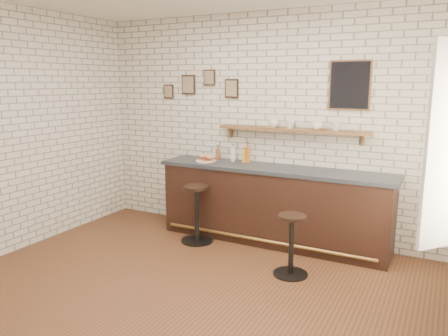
{
  "coord_description": "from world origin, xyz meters",
  "views": [
    {
      "loc": [
        2.24,
        -3.48,
        2.1
      ],
      "look_at": [
        -0.05,
        0.9,
        1.11
      ],
      "focal_mm": 35.0,
      "sensor_mm": 36.0,
      "label": 1
    }
  ],
  "objects_px": {
    "bar_counter": "(273,205)",
    "ciabatta_sandwich": "(207,158)",
    "shelf_cup_c": "(317,126)",
    "shelf_cup_b": "(290,124)",
    "shelf_cup_a": "(274,124)",
    "bitters_bottle_white": "(233,154)",
    "bitters_bottle_amber": "(247,154)",
    "bar_stool_right": "(291,243)",
    "sandwich_plate": "(206,161)",
    "bar_stool_left": "(197,212)",
    "condiment_bottle_yellow": "(244,156)",
    "bitters_bottle_brown": "(218,154)",
    "shelf_cup_d": "(336,127)"
  },
  "relations": [
    {
      "from": "ciabatta_sandwich",
      "to": "condiment_bottle_yellow",
      "type": "distance_m",
      "value": 0.52
    },
    {
      "from": "shelf_cup_b",
      "to": "shelf_cup_d",
      "type": "xyz_separation_m",
      "value": [
        0.59,
        0.0,
        -0.01
      ]
    },
    {
      "from": "sandwich_plate",
      "to": "bar_stool_left",
      "type": "xyz_separation_m",
      "value": [
        0.09,
        -0.42,
        -0.61
      ]
    },
    {
      "from": "shelf_cup_b",
      "to": "shelf_cup_c",
      "type": "distance_m",
      "value": 0.35
    },
    {
      "from": "bar_stool_left",
      "to": "shelf_cup_d",
      "type": "height_order",
      "value": "shelf_cup_d"
    },
    {
      "from": "sandwich_plate",
      "to": "bar_stool_left",
      "type": "height_order",
      "value": "sandwich_plate"
    },
    {
      "from": "sandwich_plate",
      "to": "ciabatta_sandwich",
      "type": "relative_size",
      "value": 1.03
    },
    {
      "from": "shelf_cup_a",
      "to": "shelf_cup_b",
      "type": "xyz_separation_m",
      "value": [
        0.23,
        0.0,
        0.0
      ]
    },
    {
      "from": "bitters_bottle_brown",
      "to": "bar_stool_right",
      "type": "relative_size",
      "value": 0.3
    },
    {
      "from": "bitters_bottle_white",
      "to": "shelf_cup_d",
      "type": "xyz_separation_m",
      "value": [
        1.38,
        0.06,
        0.44
      ]
    },
    {
      "from": "condiment_bottle_yellow",
      "to": "bar_stool_right",
      "type": "bearing_deg",
      "value": -43.99
    },
    {
      "from": "shelf_cup_a",
      "to": "shelf_cup_c",
      "type": "relative_size",
      "value": 0.98
    },
    {
      "from": "sandwich_plate",
      "to": "condiment_bottle_yellow",
      "type": "bearing_deg",
      "value": 20.05
    },
    {
      "from": "bar_stool_right",
      "to": "shelf_cup_c",
      "type": "bearing_deg",
      "value": 93.54
    },
    {
      "from": "shelf_cup_a",
      "to": "sandwich_plate",
      "type": "bearing_deg",
      "value": -169.72
    },
    {
      "from": "bar_counter",
      "to": "bar_stool_right",
      "type": "relative_size",
      "value": 4.52
    },
    {
      "from": "bitters_bottle_white",
      "to": "bitters_bottle_amber",
      "type": "relative_size",
      "value": 0.82
    },
    {
      "from": "bitters_bottle_brown",
      "to": "shelf_cup_b",
      "type": "height_order",
      "value": "shelf_cup_b"
    },
    {
      "from": "bitters_bottle_amber",
      "to": "bar_stool_right",
      "type": "relative_size",
      "value": 0.42
    },
    {
      "from": "condiment_bottle_yellow",
      "to": "shelf_cup_a",
      "type": "bearing_deg",
      "value": 8.26
    },
    {
      "from": "ciabatta_sandwich",
      "to": "shelf_cup_c",
      "type": "xyz_separation_m",
      "value": [
        1.46,
        0.24,
        0.49
      ]
    },
    {
      "from": "shelf_cup_a",
      "to": "shelf_cup_b",
      "type": "height_order",
      "value": "shelf_cup_b"
    },
    {
      "from": "bitters_bottle_amber",
      "to": "shelf_cup_b",
      "type": "height_order",
      "value": "shelf_cup_b"
    },
    {
      "from": "sandwich_plate",
      "to": "ciabatta_sandwich",
      "type": "bearing_deg",
      "value": 0.0
    },
    {
      "from": "bitters_bottle_brown",
      "to": "shelf_cup_a",
      "type": "relative_size",
      "value": 1.66
    },
    {
      "from": "bar_stool_left",
      "to": "shelf_cup_b",
      "type": "distance_m",
      "value": 1.67
    },
    {
      "from": "shelf_cup_d",
      "to": "sandwich_plate",
      "type": "bearing_deg",
      "value": 171.61
    },
    {
      "from": "shelf_cup_a",
      "to": "shelf_cup_c",
      "type": "distance_m",
      "value": 0.58
    },
    {
      "from": "bar_stool_right",
      "to": "condiment_bottle_yellow",
      "type": "bearing_deg",
      "value": 136.01
    },
    {
      "from": "shelf_cup_c",
      "to": "shelf_cup_b",
      "type": "bearing_deg",
      "value": 110.48
    },
    {
      "from": "bitters_bottle_amber",
      "to": "bitters_bottle_white",
      "type": "bearing_deg",
      "value": -180.0
    },
    {
      "from": "bitters_bottle_brown",
      "to": "condiment_bottle_yellow",
      "type": "height_order",
      "value": "bitters_bottle_brown"
    },
    {
      "from": "shelf_cup_b",
      "to": "shelf_cup_c",
      "type": "xyz_separation_m",
      "value": [
        0.35,
        0.0,
        -0.0
      ]
    },
    {
      "from": "bar_stool_left",
      "to": "condiment_bottle_yellow",
      "type": "bearing_deg",
      "value": 56.17
    },
    {
      "from": "ciabatta_sandwich",
      "to": "shelf_cup_d",
      "type": "bearing_deg",
      "value": 8.01
    },
    {
      "from": "condiment_bottle_yellow",
      "to": "shelf_cup_a",
      "type": "distance_m",
      "value": 0.61
    },
    {
      "from": "ciabatta_sandwich",
      "to": "sandwich_plate",
      "type": "bearing_deg",
      "value": 180.0
    },
    {
      "from": "bitters_bottle_amber",
      "to": "bar_stool_left",
      "type": "xyz_separation_m",
      "value": [
        -0.45,
        -0.6,
        -0.72
      ]
    },
    {
      "from": "bitters_bottle_white",
      "to": "bitters_bottle_amber",
      "type": "xyz_separation_m",
      "value": [
        0.22,
        0.0,
        0.02
      ]
    },
    {
      "from": "bitters_bottle_amber",
      "to": "bar_stool_left",
      "type": "bearing_deg",
      "value": -126.83
    },
    {
      "from": "bitters_bottle_amber",
      "to": "bar_stool_right",
      "type": "bearing_deg",
      "value": -45.33
    },
    {
      "from": "bitters_bottle_brown",
      "to": "shelf_cup_a",
      "type": "distance_m",
      "value": 0.93
    },
    {
      "from": "shelf_cup_b",
      "to": "shelf_cup_c",
      "type": "relative_size",
      "value": 0.87
    },
    {
      "from": "shelf_cup_b",
      "to": "bitters_bottle_brown",
      "type": "bearing_deg",
      "value": 139.0
    },
    {
      "from": "bar_counter",
      "to": "ciabatta_sandwich",
      "type": "relative_size",
      "value": 11.35
    },
    {
      "from": "bitters_bottle_brown",
      "to": "shelf_cup_b",
      "type": "relative_size",
      "value": 1.88
    },
    {
      "from": "bitters_bottle_brown",
      "to": "bitters_bottle_amber",
      "type": "relative_size",
      "value": 0.73
    },
    {
      "from": "ciabatta_sandwich",
      "to": "shelf_cup_a",
      "type": "xyz_separation_m",
      "value": [
        0.88,
        0.24,
        0.49
      ]
    },
    {
      "from": "bar_stool_left",
      "to": "shelf_cup_a",
      "type": "height_order",
      "value": "shelf_cup_a"
    },
    {
      "from": "bar_counter",
      "to": "bitters_bottle_white",
      "type": "relative_size",
      "value": 13.23
    }
  ]
}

